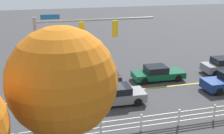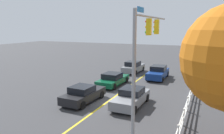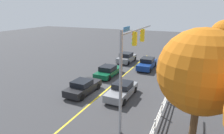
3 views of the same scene
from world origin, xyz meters
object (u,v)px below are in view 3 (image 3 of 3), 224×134
at_px(car_2, 83,87).
at_px(car_3, 127,58).
at_px(tree_4, 203,48).
at_px(car_1, 122,90).
at_px(car_0, 147,64).
at_px(car_4, 108,71).
at_px(tree_3, 201,72).

bearing_deg(car_2, car_3, 2.66).
bearing_deg(tree_4, car_1, -38.33).
distance_m(car_1, car_3, 12.94).
bearing_deg(car_2, car_0, -16.61).
bearing_deg(car_1, car_0, -177.91).
relative_size(car_1, tree_4, 0.79).
xyz_separation_m(car_0, tree_4, (1.53, 6.97, 3.11)).
bearing_deg(car_4, tree_4, -70.08).
bearing_deg(car_2, tree_4, -46.22).
xyz_separation_m(car_1, car_3, (-12.33, -3.96, 0.07)).
distance_m(car_3, car_4, 7.21).
xyz_separation_m(car_2, tree_3, (3.60, 10.49, 4.08)).
height_order(car_0, car_1, car_0).
bearing_deg(tree_3, car_0, -155.39).
relative_size(tree_3, tree_4, 1.25).
bearing_deg(car_3, tree_3, -145.48).
bearing_deg(tree_4, car_4, -71.56).
height_order(car_1, car_2, car_1).
bearing_deg(car_1, car_2, -77.07).
bearing_deg(car_2, car_1, -76.08).
bearing_deg(car_0, car_2, -18.82).
xyz_separation_m(car_2, car_3, (-13.12, -0.04, 0.07)).
relative_size(car_4, tree_3, 0.66).
distance_m(car_2, tree_3, 11.82).
distance_m(car_1, car_2, 3.99).
distance_m(car_2, tree_4, 14.68).
bearing_deg(car_3, car_1, -159.91).
distance_m(car_0, car_4, 6.30).
relative_size(car_2, tree_3, 0.61).
xyz_separation_m(car_1, car_4, (-5.11, -3.82, -0.03)).
bearing_deg(tree_3, tree_4, 178.78).
xyz_separation_m(car_0, car_4, (5.09, -3.71, -0.09)).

